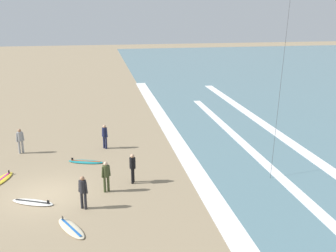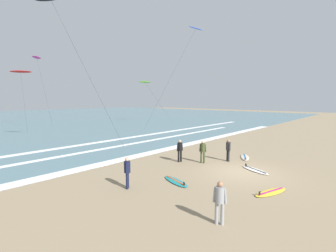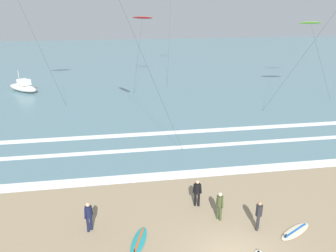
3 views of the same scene
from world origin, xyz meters
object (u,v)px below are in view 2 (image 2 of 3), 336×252
Objects in this scene: kite_red_high_left at (21,72)px; kite_blue_far_left at (196,29)px; surfer_left_near at (180,149)px; surfboard_right_spare at (176,181)px; surfboard_foreground_flat at (255,170)px; surfboard_near_water at (245,157)px; surfboard_left_pile at (271,192)px; surfer_left_far at (220,199)px; surfer_mid_group at (228,148)px; kite_magenta_low_near at (37,58)px; surfer_background_far at (127,170)px; surfer_right_near at (203,150)px; kite_lime_mid_center at (145,82)px.

kite_blue_far_left is at bearing -48.55° from kite_red_high_left.
kite_red_high_left reaches higher than surfer_left_near.
surfboard_right_spare is at bearing -95.59° from kite_red_high_left.
surfboard_foreground_flat is 1.01× the size of surfboard_near_water.
surfboard_left_pile is 31.06m from kite_blue_far_left.
surfer_left_far is at bearing -167.46° from surfboard_foreground_flat.
kite_magenta_low_near is at bearing 86.24° from surfer_mid_group.
surfer_background_far is 1.00× the size of surfer_right_near.
surfer_left_far is at bearing 174.83° from surfboard_left_pile.
kite_blue_far_left reaches higher than surfer_right_near.
surfer_right_near reaches higher than surfboard_right_spare.
surfboard_right_spare is (-1.89, 4.38, 0.00)m from surfboard_left_pile.
surfboard_near_water is 25.31m from kite_blue_far_left.
kite_red_high_left is (5.73, 38.86, 7.77)m from surfer_left_far.
surfboard_near_water is 0.21× the size of kite_lime_mid_center.
surfer_mid_group is 0.15× the size of kite_lime_mid_center.
surfboard_right_spare and surfboard_foreground_flat have the same top height.
surfboard_left_pile is at bearing -102.54° from surfer_left_near.
kite_magenta_low_near reaches higher than kite_lime_mid_center.
surfboard_left_pile is 1.01× the size of surfboard_foreground_flat.
kite_magenta_low_near is at bearing 81.75° from surfboard_left_pile.
surfboard_left_pile is (4.21, -0.38, -0.91)m from surfer_left_far.
surfer_left_near is 0.18× the size of kite_red_high_left.
surfer_background_far is 8.15m from surfboard_foreground_flat.
kite_magenta_low_near is at bearing 83.89° from surfer_right_near.
surfboard_right_spare is 0.24× the size of kite_red_high_left.
surfboard_left_pile is (-1.53, -6.87, -0.91)m from surfer_left_near.
kite_red_high_left reaches higher than surfboard_foreground_flat.
kite_red_high_left is at bearing 96.86° from surfboard_near_water.
surfer_left_far is (-5.74, -6.49, 0.00)m from surfer_left_near.
kite_lime_mid_center is 0.67× the size of kite_blue_far_left.
surfer_background_far is 7.07m from surfboard_left_pile.
surfboard_foreground_flat is at bearing 12.54° from surfer_left_far.
surfer_background_far is 44.33m from kite_magenta_low_near.
surfboard_left_pile and surfboard_near_water have the same top height.
surfer_right_near is 0.73× the size of surfboard_right_spare.
surfboard_left_pile is 6.96m from surfboard_near_water.
surfer_mid_group is 0.73× the size of surfboard_right_spare.
surfer_left_near is 25.91m from kite_blue_far_left.
surfer_left_near reaches higher than surfboard_near_water.
surfer_left_far reaches higher than surfboard_left_pile.
surfer_mid_group is at bearing -33.56° from surfer_right_near.
surfer_left_near is 7.10m from surfboard_left_pile.
kite_red_high_left is at bearing 91.44° from surfer_right_near.
surfer_left_near is 4.32m from surfboard_right_spare.
kite_red_high_left is at bearing 84.41° from surfboard_right_spare.
surfboard_left_pile is 0.14× the size of kite_blue_far_left.
surfboard_near_water is at bearing -91.37° from kite_magenta_low_near.
surfer_left_near and surfer_background_far have the same top height.
surfboard_right_spare is 5.48m from surfboard_foreground_flat.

